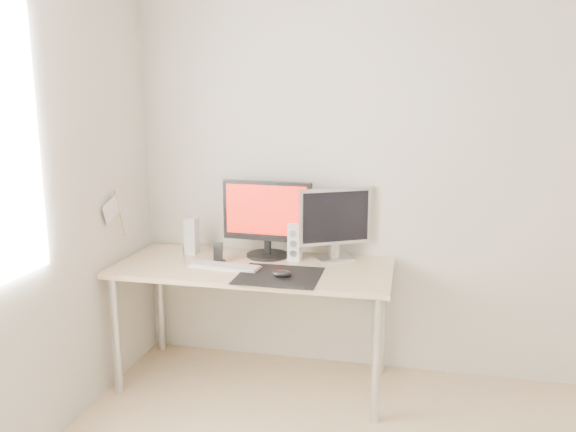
{
  "coord_description": "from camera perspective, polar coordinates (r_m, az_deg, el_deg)",
  "views": [
    {
      "loc": [
        -0.06,
        -1.64,
        1.67
      ],
      "look_at": [
        -0.75,
        1.48,
        1.01
      ],
      "focal_mm": 35.0,
      "sensor_mm": 36.0,
      "label": 1
    }
  ],
  "objects": [
    {
      "name": "desk",
      "position": [
        3.3,
        -3.53,
        -6.31
      ],
      "size": [
        1.6,
        0.7,
        0.73
      ],
      "color": "#D1B587",
      "rests_on": "ground"
    },
    {
      "name": "pennant",
      "position": [
        3.38,
        -17.27,
        0.52
      ],
      "size": [
        0.01,
        0.23,
        0.29
      ],
      "color": "#A57F54",
      "rests_on": "wall_left"
    },
    {
      "name": "mousepad",
      "position": [
        3.08,
        -0.92,
        -6.08
      ],
      "size": [
        0.45,
        0.4,
        0.0
      ],
      "primitive_type": "cube",
      "color": "black",
      "rests_on": "desk"
    },
    {
      "name": "speaker_right",
      "position": [
        3.35,
        0.68,
        -2.64
      ],
      "size": [
        0.07,
        0.09,
        0.23
      ],
      "color": "white",
      "rests_on": "desk"
    },
    {
      "name": "phone_dock",
      "position": [
        3.34,
        -7.09,
        -4.12
      ],
      "size": [
        0.07,
        0.06,
        0.13
      ],
      "color": "black",
      "rests_on": "desk"
    },
    {
      "name": "speaker_left",
      "position": [
        3.54,
        -9.77,
        -2.02
      ],
      "size": [
        0.07,
        0.09,
        0.23
      ],
      "color": "silver",
      "rests_on": "desk"
    },
    {
      "name": "keyboard",
      "position": [
        3.25,
        -6.44,
        -5.08
      ],
      "size": [
        0.43,
        0.17,
        0.02
      ],
      "color": "#B3B2B5",
      "rests_on": "desk"
    },
    {
      "name": "main_monitor",
      "position": [
        3.39,
        -2.15,
        -0.02
      ],
      "size": [
        0.55,
        0.28,
        0.47
      ],
      "color": "black",
      "rests_on": "desk"
    },
    {
      "name": "mouse",
      "position": [
        3.04,
        -0.68,
        -5.88
      ],
      "size": [
        0.11,
        0.07,
        0.04
      ],
      "primitive_type": "ellipsoid",
      "color": "black",
      "rests_on": "mousepad"
    },
    {
      "name": "second_monitor",
      "position": [
        3.35,
        4.76,
        -0.43
      ],
      "size": [
        0.41,
        0.25,
        0.43
      ],
      "color": "silver",
      "rests_on": "desk"
    },
    {
      "name": "wall_back",
      "position": [
        3.41,
        13.34,
        4.28
      ],
      "size": [
        3.5,
        0.0,
        3.5
      ],
      "primitive_type": "plane",
      "rotation": [
        1.57,
        0.0,
        0.0
      ],
      "color": "silver",
      "rests_on": "ground"
    }
  ]
}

